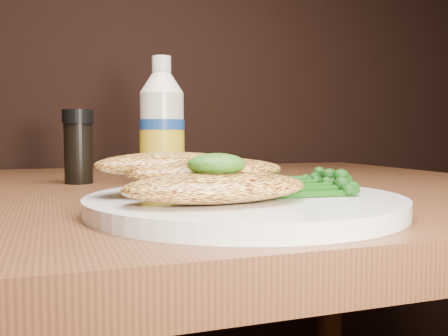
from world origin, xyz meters
name	(u,v)px	position (x,y,z in m)	size (l,w,h in m)	color
plate	(244,203)	(0.10, 0.81, 0.76)	(0.29, 0.29, 0.01)	white
chicken_front	(217,187)	(0.06, 0.77, 0.78)	(0.16, 0.08, 0.02)	#F8C14F
chicken_mid	(208,171)	(0.07, 0.83, 0.79)	(0.16, 0.08, 0.02)	#F8C14F
chicken_back	(167,164)	(0.03, 0.85, 0.79)	(0.14, 0.07, 0.02)	#F8C14F
pesto_front	(216,164)	(0.06, 0.77, 0.80)	(0.05, 0.04, 0.02)	black
broccolini_bundle	(283,182)	(0.14, 0.81, 0.77)	(0.13, 0.10, 0.02)	#164910
mayo_bottle	(162,121)	(0.08, 1.08, 0.84)	(0.06, 0.06, 0.18)	beige
pepper_grinder	(78,147)	(-0.03, 1.12, 0.80)	(0.04, 0.04, 0.10)	black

